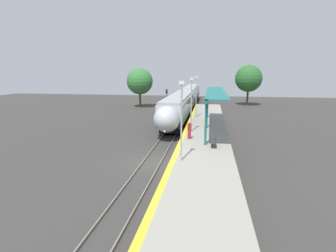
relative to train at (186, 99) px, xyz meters
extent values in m
plane|color=#383533|center=(0.00, -29.64, -2.22)|extent=(120.00, 120.00, 0.00)
cube|color=slate|center=(-0.72, -29.64, -2.14)|extent=(0.08, 90.00, 0.15)
cube|color=slate|center=(0.72, -29.64, -2.14)|extent=(0.08, 90.00, 0.15)
cube|color=black|center=(0.00, -10.15, -1.60)|extent=(2.53, 20.44, 0.79)
cube|color=#28282D|center=(0.00, -10.15, -0.76)|extent=(2.88, 22.21, 0.90)
cube|color=#198CBF|center=(0.00, -10.15, -0.16)|extent=(2.89, 22.21, 0.31)
cube|color=#B2B7BC|center=(0.00, -10.15, 0.67)|extent=(2.88, 22.21, 1.36)
cube|color=black|center=(0.00, -10.15, 0.60)|extent=(2.91, 20.44, 0.75)
cube|color=#9E9EA3|center=(0.00, -10.15, 1.50)|extent=(2.59, 22.21, 0.30)
cylinder|color=black|center=(-0.72, -18.14, -1.78)|extent=(0.12, 0.89, 0.89)
cylinder|color=black|center=(0.72, -18.14, -1.78)|extent=(0.12, 0.89, 0.89)
cylinder|color=black|center=(-0.72, -15.94, -1.78)|extent=(0.12, 0.89, 0.89)
cylinder|color=black|center=(0.72, -15.94, -1.78)|extent=(0.12, 0.89, 0.89)
cylinder|color=black|center=(-0.72, -4.36, -1.78)|extent=(0.12, 0.89, 0.89)
cylinder|color=black|center=(0.72, -4.36, -1.78)|extent=(0.12, 0.89, 0.89)
cylinder|color=black|center=(-0.72, -2.16, -1.78)|extent=(0.12, 0.89, 0.89)
cylinder|color=black|center=(0.72, -2.16, -1.78)|extent=(0.12, 0.89, 0.89)
ellipsoid|color=#B2B7BC|center=(0.00, -22.39, 0.07)|extent=(2.76, 3.41, 2.82)
ellipsoid|color=black|center=(0.00, -22.82, 0.53)|extent=(2.01, 1.99, 1.44)
sphere|color=#F9F4CC|center=(0.00, -23.67, -0.96)|extent=(0.24, 0.24, 0.24)
cube|color=black|center=(0.00, 12.86, -1.60)|extent=(2.53, 20.44, 0.79)
cube|color=#28282D|center=(0.00, 12.86, -0.76)|extent=(2.88, 22.21, 0.90)
cube|color=#198CBF|center=(0.00, 12.86, -0.16)|extent=(2.89, 22.21, 0.31)
cube|color=#B2B7BC|center=(0.00, 12.86, 0.67)|extent=(2.88, 22.21, 1.36)
cube|color=black|center=(0.00, 12.86, 0.60)|extent=(2.91, 20.44, 0.75)
cube|color=#9E9EA3|center=(0.00, 12.86, 1.50)|extent=(2.59, 22.21, 0.30)
cylinder|color=black|center=(-0.72, 4.88, -1.78)|extent=(0.12, 0.89, 0.89)
cylinder|color=black|center=(0.72, 4.88, -1.78)|extent=(0.12, 0.89, 0.89)
cylinder|color=black|center=(-0.72, 7.08, -1.78)|extent=(0.12, 0.89, 0.89)
cylinder|color=black|center=(0.72, 7.08, -1.78)|extent=(0.12, 0.89, 0.89)
cylinder|color=black|center=(-0.72, 18.65, -1.78)|extent=(0.12, 0.89, 0.89)
cylinder|color=black|center=(0.72, 18.65, -1.78)|extent=(0.12, 0.89, 0.89)
cylinder|color=black|center=(-0.72, 20.85, -1.78)|extent=(0.12, 0.89, 0.89)
cylinder|color=black|center=(0.72, 20.85, -1.78)|extent=(0.12, 0.89, 0.89)
cube|color=gray|center=(4.05, -29.64, -1.75)|extent=(4.64, 64.00, 0.93)
cube|color=yellow|center=(1.93, -29.64, -1.29)|extent=(0.40, 64.00, 0.01)
cube|color=#2D333D|center=(4.82, -27.92, -1.08)|extent=(0.36, 0.06, 0.42)
cube|color=#2D333D|center=(4.82, -26.67, -1.08)|extent=(0.36, 0.06, 0.42)
cube|color=#2D333D|center=(4.82, -27.29, -0.85)|extent=(0.44, 1.67, 0.03)
cube|color=#2D333D|center=(5.02, -27.29, -0.62)|extent=(0.04, 1.67, 0.44)
cube|color=maroon|center=(2.61, -25.03, -0.88)|extent=(0.28, 0.20, 0.82)
cube|color=maroon|center=(2.61, -25.03, -0.14)|extent=(0.36, 0.22, 0.65)
sphere|color=tan|center=(2.61, -25.03, 0.30)|extent=(0.22, 0.22, 0.22)
cylinder|color=#59595E|center=(-2.54, -7.17, -0.36)|extent=(0.14, 0.14, 3.71)
cube|color=black|center=(-2.54, -7.17, 1.84)|extent=(0.28, 0.20, 0.70)
sphere|color=#1ED833|center=(-2.54, -7.28, 2.01)|extent=(0.14, 0.14, 0.14)
sphere|color=#330A0A|center=(-2.54, -7.28, 1.67)|extent=(0.14, 0.14, 0.14)
cylinder|color=#9E9EA3|center=(2.52, -31.31, 1.41)|extent=(0.12, 0.12, 5.41)
cube|color=silver|center=(2.52, -31.31, 4.24)|extent=(0.36, 0.20, 0.24)
cylinder|color=#9E9EA3|center=(2.52, -21.95, 1.41)|extent=(0.12, 0.12, 5.41)
cube|color=silver|center=(2.52, -21.95, 4.24)|extent=(0.36, 0.20, 0.24)
cylinder|color=#9E9EA3|center=(2.52, -12.60, 1.41)|extent=(0.12, 0.12, 5.41)
cube|color=silver|center=(2.52, -12.60, 4.24)|extent=(0.36, 0.20, 0.24)
cylinder|color=#1E6B66|center=(4.14, -26.92, 0.64)|extent=(0.20, 0.20, 3.86)
cylinder|color=#1E6B66|center=(4.14, -19.78, 0.64)|extent=(0.20, 0.20, 3.86)
cylinder|color=#1E6B66|center=(4.14, -12.64, 0.64)|extent=(0.20, 0.20, 3.86)
cube|color=#1E6B66|center=(4.14, -19.78, 2.67)|extent=(0.24, 17.28, 0.36)
cube|color=#1E6B66|center=(5.04, -19.78, 2.79)|extent=(2.00, 17.28, 0.10)
cylinder|color=brown|center=(-9.72, 2.91, -0.64)|extent=(0.44, 0.44, 3.15)
sphere|color=#337033|center=(-9.72, 2.91, 3.04)|extent=(5.28, 5.28, 5.28)
cylinder|color=brown|center=(12.40, 9.42, -0.47)|extent=(0.44, 0.44, 3.49)
sphere|color=#286028|center=(12.40, 9.42, 3.54)|extent=(5.66, 5.66, 5.66)
camera|label=1|loc=(4.44, -49.11, 4.96)|focal=28.00mm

